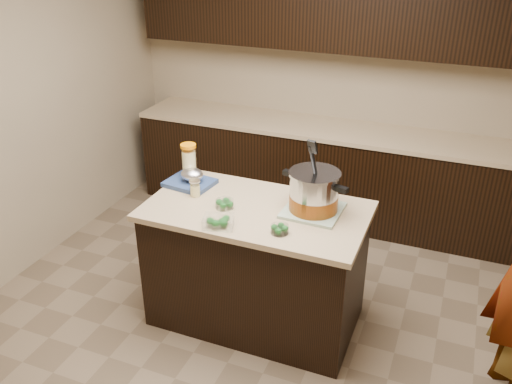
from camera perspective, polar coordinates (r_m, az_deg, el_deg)
ground_plane at (r=4.06m, az=0.00°, el=-12.96°), size 4.00×4.00×0.00m
room_shell at (r=3.25m, az=0.00°, el=11.02°), size 4.04×4.04×2.72m
back_cabinets at (r=5.06m, az=7.46°, el=7.41°), size 3.60×0.63×2.33m
island at (r=3.79m, az=0.00°, el=-7.69°), size 1.46×0.81×0.90m
dish_towel at (r=3.53m, az=6.01°, el=-1.93°), size 0.37×0.37×0.02m
stock_pot at (r=3.48m, az=6.10°, el=-0.18°), size 0.46×0.41×0.47m
lemonade_pitcher at (r=3.93m, az=-7.04°, el=2.98°), size 0.13×0.13×0.27m
mason_jar at (r=3.72m, az=-6.43°, el=0.38°), size 0.08×0.08×0.13m
broccoli_tub_left at (r=3.56m, az=-3.33°, el=-1.31°), size 0.14×0.14×0.06m
broccoli_tub_right at (r=3.28m, az=2.51°, el=-3.97°), size 0.13×0.13×0.05m
broccoli_tub_rect at (r=3.34m, az=-3.97°, el=-3.19°), size 0.22×0.18×0.07m
blue_tray at (r=3.88m, az=-6.88°, el=1.29°), size 0.35×0.30×0.12m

